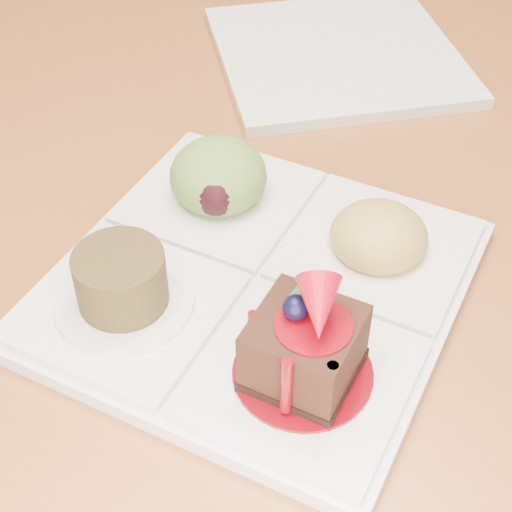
{
  "coord_description": "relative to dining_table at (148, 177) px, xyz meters",
  "views": [
    {
      "loc": [
        0.13,
        -0.6,
        1.15
      ],
      "look_at": [
        0.11,
        -0.22,
        0.79
      ],
      "focal_mm": 55.0,
      "sensor_mm": 36.0,
      "label": 1
    }
  ],
  "objects": [
    {
      "name": "second_plate",
      "position": [
        0.18,
        0.11,
        0.07
      ],
      "size": [
        0.28,
        0.28,
        0.01
      ],
      "primitive_type": "cube",
      "rotation": [
        0.0,
        0.0,
        0.24
      ],
      "color": "silver",
      "rests_on": "dining_table"
    },
    {
      "name": "dining_table",
      "position": [
        0.0,
        0.0,
        0.0
      ],
      "size": [
        1.0,
        1.8,
        0.75
      ],
      "color": "brown",
      "rests_on": "ground"
    },
    {
      "name": "sampler_plate",
      "position": [
        0.12,
        -0.21,
        0.09
      ],
      "size": [
        0.36,
        0.36,
        0.1
      ],
      "rotation": [
        0.0,
        0.0,
        -0.43
      ],
      "color": "silver",
      "rests_on": "dining_table"
    }
  ]
}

